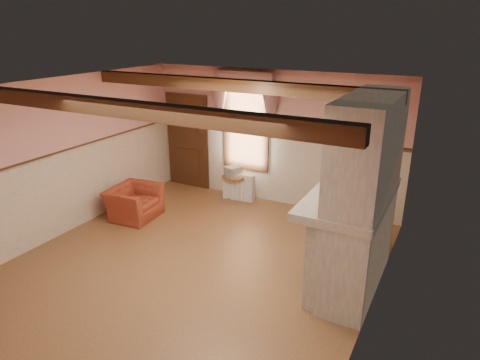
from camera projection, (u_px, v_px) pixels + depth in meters
The scene contains 26 objects.
floor at pixel (195, 263), 6.92m from camera, with size 5.50×6.00×0.01m, color brown.
ceiling at pixel (188, 88), 5.96m from camera, with size 5.50×6.00×0.01m, color silver.
wall_back at pixel (272, 138), 8.93m from camera, with size 5.50×0.02×2.80m, color #CF8F8F.
wall_front at pixel (10, 281), 3.95m from camera, with size 5.50×0.02×2.80m, color #CF8F8F.
wall_left at pixel (64, 157), 7.65m from camera, with size 0.02×6.00×2.80m, color #CF8F8F.
wall_right at pixel (379, 218), 5.23m from camera, with size 0.02×6.00×2.80m, color #CF8F8F.
wainscot at pixel (193, 221), 6.67m from camera, with size 5.50×6.00×1.50m, color beige, non-canonical shape.
chair_rail at pixel (191, 176), 6.41m from camera, with size 5.50×6.00×0.08m, color black, non-canonical shape.
firebox at pixel (328, 251), 6.39m from camera, with size 0.20×0.95×0.90m, color black.
armchair at pixel (134, 202), 8.48m from camera, with size 0.96×0.84×0.63m, color maroon.
side_table at pixel (235, 187), 9.39m from camera, with size 0.56×0.56×0.55m, color brown.
book_stack at pixel (233, 171), 9.25m from camera, with size 0.26×0.32×0.20m, color #B7AD8C.
radiator at pixel (239, 186), 9.34m from camera, with size 0.70×0.18×0.60m, color silver.
bowl at pixel (350, 190), 5.93m from camera, with size 0.39×0.39×0.09m, color brown.
mantel_clock at pixel (363, 171), 6.53m from camera, with size 0.14×0.24×0.20m, color black.
oil_lamp at pixel (362, 171), 6.43m from camera, with size 0.11×0.11×0.28m, color gold.
candle_red at pixel (336, 206), 5.34m from camera, with size 0.06×0.06×0.16m, color #AC1517.
jar_yellow at pixel (341, 202), 5.52m from camera, with size 0.06×0.06×0.12m, color yellow.
fireplace at pixel (363, 197), 5.88m from camera, with size 0.85×2.00×2.80m, color gray.
mantel at pixel (350, 198), 5.97m from camera, with size 1.05×2.05×0.12m, color gray.
overmantel_mirror at pixel (340, 154), 5.84m from camera, with size 0.06×1.44×1.04m, color silver.
door at pixel (188, 143), 9.93m from camera, with size 1.10×0.10×2.10m, color black.
window at pixel (246, 124), 9.09m from camera, with size 1.06×0.08×2.02m, color white.
window_drapes at pixel (244, 96), 8.81m from camera, with size 1.30×0.14×1.40m, color gray.
ceiling_beam_front at pixel (130, 109), 5.00m from camera, with size 5.50×0.18×0.20m, color black.
ceiling_beam_back at pixel (230, 85), 6.99m from camera, with size 5.50×0.18×0.20m, color black.
Camera 1 is at (3.47, -5.00, 3.64)m, focal length 32.00 mm.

